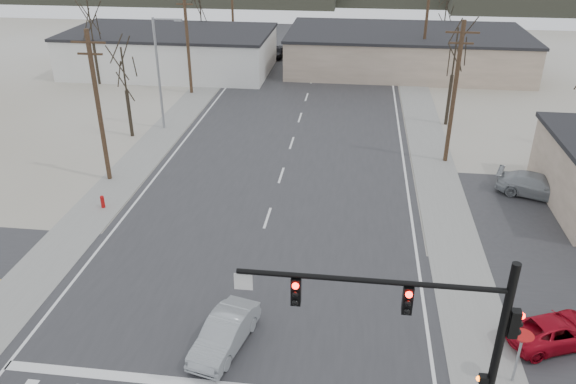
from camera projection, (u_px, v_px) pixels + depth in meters
The scene contains 26 objects.
ground at pixel (240, 302), 26.24m from camera, with size 140.00×140.00×0.00m, color beige.
main_road at pixel (283, 169), 39.49m from camera, with size 18.00×110.00×0.05m, color #2A2A2D.
cross_road at pixel (240, 302), 26.23m from camera, with size 90.00×10.00×0.04m, color #2A2A2D.
sidewalk_left at pixel (161, 137), 45.11m from camera, with size 3.00×90.00×0.06m, color gray.
sidewalk_right at pixel (430, 150), 42.72m from camera, with size 3.00×90.00×0.06m, color gray.
traffic_signal_mast at pixel (440, 326), 17.74m from camera, with size 8.95×0.43×7.20m.
fire_hydrant at pixel (103, 202), 34.26m from camera, with size 0.24×0.24×0.87m.
yield_sign at pixel (522, 341), 20.91m from camera, with size 0.80×0.80×2.35m.
building_left_far at pixel (171, 51), 62.40m from camera, with size 22.30×12.30×4.50m.
building_right_far at pixel (406, 50), 63.05m from camera, with size 26.30×14.30×4.30m.
upole_left_b at pixel (98, 105), 35.78m from camera, with size 2.20×0.30×10.00m.
upole_left_c at pixel (187, 40), 53.47m from camera, with size 2.20×0.30×10.00m.
upole_left_d at pixel (232, 7), 71.16m from camera, with size 2.20×0.30×10.00m.
upole_right_a at pixel (455, 91), 38.50m from camera, with size 2.20×0.30×10.00m.
upole_right_b at pixel (425, 30), 57.95m from camera, with size 2.20×0.30×10.00m.
streetlight_main at pixel (160, 68), 44.61m from camera, with size 2.40×0.25×9.00m.
tree_left_near at pixel (124, 72), 43.02m from camera, with size 3.30×3.30×7.35m.
tree_right_mid at pixel (455, 55), 45.14m from camera, with size 3.74×3.74×8.33m.
tree_left_far at pixel (200, 5), 65.66m from camera, with size 3.96×3.96×8.82m.
tree_right_far at pixel (446, 8), 68.01m from camera, with size 3.52×3.52×7.84m.
tree_left_mid at pixel (90, 22), 55.94m from camera, with size 3.96×3.96×8.82m.
sedan_crossing at pixel (225, 333), 23.25m from camera, with size 1.47×4.22×1.39m, color gray.
car_far_a at pixel (310, 46), 71.40m from camera, with size 2.02×4.97×1.44m, color black.
car_far_b at pixel (279, 52), 68.68m from camera, with size 1.60×3.97×1.35m, color black.
car_parked_red at pixel (556, 331), 23.52m from camera, with size 1.99×4.32×1.20m, color #9F0818.
car_parked_silver at pixel (537, 186), 35.54m from camera, with size 2.00×4.91×1.42m, color gray.
Camera 1 is at (4.88, -20.60, 16.49)m, focal length 35.00 mm.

